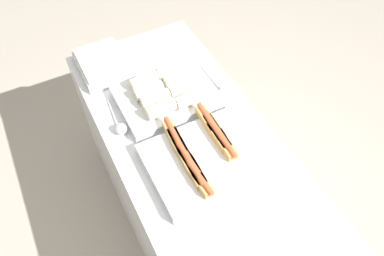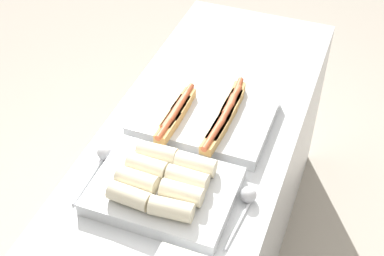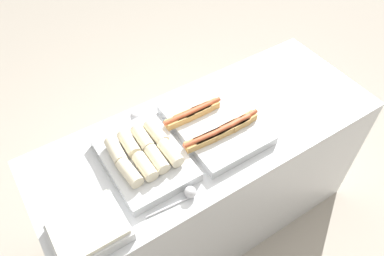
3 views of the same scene
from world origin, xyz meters
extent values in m
plane|color=#ADA393|center=(0.00, 0.00, 0.00)|extent=(12.00, 12.00, 0.00)
cube|color=silver|center=(0.00, 0.00, 0.43)|extent=(1.76, 0.69, 0.87)
cube|color=silver|center=(0.04, 0.00, 0.89)|extent=(0.38, 0.49, 0.05)
cube|color=tan|center=(-0.11, -0.08, 0.93)|extent=(0.15, 0.06, 0.04)
cylinder|color=#C15633|center=(-0.11, -0.08, 0.95)|extent=(0.17, 0.03, 0.02)
cube|color=tan|center=(-0.01, -0.09, 0.93)|extent=(0.15, 0.05, 0.04)
cylinder|color=#C15633|center=(-0.01, -0.09, 0.95)|extent=(0.17, 0.03, 0.02)
cube|color=tan|center=(0.03, 0.09, 0.93)|extent=(0.15, 0.05, 0.04)
cylinder|color=#C15633|center=(0.03, 0.09, 0.95)|extent=(0.17, 0.03, 0.02)
cube|color=tan|center=(-0.06, 0.09, 0.93)|extent=(0.15, 0.05, 0.04)
cylinder|color=#C15633|center=(-0.06, 0.09, 0.95)|extent=(0.17, 0.03, 0.02)
cube|color=tan|center=(0.03, -0.09, 0.93)|extent=(0.15, 0.05, 0.04)
cylinder|color=#C15633|center=(0.03, -0.09, 0.95)|extent=(0.17, 0.03, 0.02)
cube|color=tan|center=(-0.06, -0.08, 0.93)|extent=(0.15, 0.05, 0.04)
cylinder|color=#C15633|center=(-0.06, -0.08, 0.95)|extent=(0.17, 0.03, 0.02)
cube|color=tan|center=(-0.12, 0.08, 0.93)|extent=(0.15, 0.05, 0.04)
cylinder|color=#C15633|center=(-0.12, 0.08, 0.95)|extent=(0.17, 0.03, 0.02)
cube|color=tan|center=(-0.02, 0.08, 0.93)|extent=(0.15, 0.04, 0.04)
cylinder|color=#C15633|center=(-0.02, 0.08, 0.95)|extent=(0.17, 0.02, 0.02)
cube|color=tan|center=(0.09, -0.09, 0.93)|extent=(0.15, 0.05, 0.04)
cylinder|color=#C15633|center=(0.09, -0.09, 0.95)|extent=(0.17, 0.03, 0.02)
cube|color=tan|center=(0.14, -0.09, 0.93)|extent=(0.15, 0.05, 0.04)
cylinder|color=#C15633|center=(0.14, -0.09, 0.95)|extent=(0.17, 0.03, 0.02)
cube|color=silver|center=(-0.36, 0.00, 0.89)|extent=(0.34, 0.45, 0.05)
cylinder|color=beige|center=(-0.32, 0.07, 0.95)|extent=(0.06, 0.14, 0.06)
cylinder|color=beige|center=(-0.39, 0.08, 0.95)|extent=(0.06, 0.14, 0.06)
cylinder|color=beige|center=(-0.39, -0.07, 0.95)|extent=(0.06, 0.13, 0.06)
cylinder|color=beige|center=(-0.26, -0.07, 0.95)|extent=(0.06, 0.14, 0.06)
cylinder|color=beige|center=(-0.46, 0.07, 0.95)|extent=(0.07, 0.14, 0.06)
cylinder|color=beige|center=(-0.25, 0.07, 0.95)|extent=(0.07, 0.14, 0.06)
cylinder|color=beige|center=(-0.46, -0.07, 0.95)|extent=(0.07, 0.14, 0.06)
cylinder|color=beige|center=(-0.32, -0.07, 0.95)|extent=(0.06, 0.13, 0.06)
cube|color=silver|center=(-0.70, -0.19, 0.89)|extent=(0.29, 0.23, 0.05)
cube|color=silver|center=(-0.70, -0.19, 0.93)|extent=(0.26, 0.21, 0.02)
cylinder|color=silver|center=(-0.38, -0.26, 0.87)|extent=(0.21, 0.03, 0.01)
sphere|color=silver|center=(-0.28, -0.26, 0.89)|extent=(0.05, 0.05, 0.05)
cylinder|color=silver|center=(-0.38, 0.26, 0.87)|extent=(0.23, 0.02, 0.01)
sphere|color=silver|center=(-0.27, 0.26, 0.89)|extent=(0.05, 0.05, 0.05)
camera|label=1|loc=(0.76, -0.45, 2.19)|focal=35.00mm
camera|label=2|loc=(-1.38, -0.48, 2.19)|focal=50.00mm
camera|label=3|loc=(-0.73, -0.97, 2.25)|focal=35.00mm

